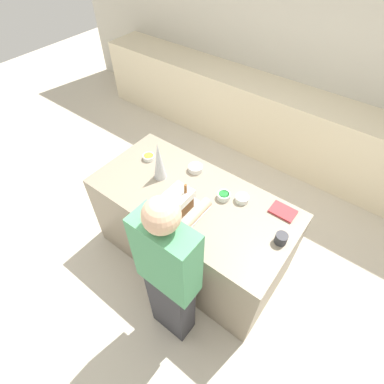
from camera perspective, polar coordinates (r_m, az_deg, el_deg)
name	(u,v)px	position (r m, az deg, el deg)	size (l,w,h in m)	color
ground_plane	(192,253)	(3.27, 0.03, -11.48)	(12.00, 12.00, 0.00)	beige
wall_back	(314,55)	(4.13, 22.25, 22.93)	(8.00, 0.05, 2.60)	beige
back_cabinet_block	(286,127)	(4.24, 17.45, 11.74)	(6.00, 0.60, 0.95)	beige
kitchen_island	(192,228)	(2.90, 0.03, -6.87)	(1.80, 0.89, 0.90)	gray
baking_tray	(179,208)	(2.46, -2.41, -3.14)	(0.39, 0.34, 0.01)	#9E9EA8
gingerbread_house	(179,200)	(2.38, -2.48, -1.50)	(0.18, 0.19, 0.28)	brown
decorative_tree	(159,161)	(2.60, -6.32, 5.92)	(0.11, 0.11, 0.38)	silver
candy_bowl_near_tray_left	(242,198)	(2.53, 9.52, -1.21)	(0.11, 0.11, 0.05)	white
candy_bowl_near_tray_right	(195,168)	(2.76, 0.66, 4.58)	(0.13, 0.13, 0.05)	silver
candy_bowl_behind_tray	(224,196)	(2.53, 6.07, -0.69)	(0.11, 0.11, 0.05)	white
candy_bowl_far_left	(149,157)	(2.91, -8.25, 6.64)	(0.11, 0.11, 0.04)	white
cookbook	(283,211)	(2.54, 16.92, -3.55)	(0.20, 0.14, 0.02)	#B23338
mug	(281,239)	(2.33, 16.60, -8.49)	(0.09, 0.09, 0.08)	#2D2D33
person	(169,276)	(2.18, -4.36, -15.75)	(0.44, 0.55, 1.67)	#333338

